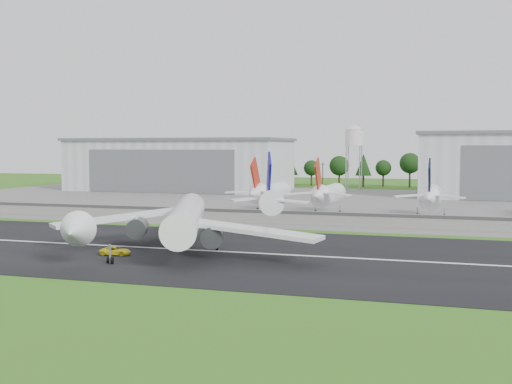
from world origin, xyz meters
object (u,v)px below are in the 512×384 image
(parked_jet_navy, at_px, (431,197))
(ground_vehicle, at_px, (115,251))
(parked_jet_red_a, at_px, (267,193))
(parked_jet_red_b, at_px, (327,194))
(main_airliner, at_px, (184,224))

(parked_jet_navy, bearing_deg, ground_vehicle, -124.06)
(parked_jet_red_a, distance_m, parked_jet_navy, 45.31)
(parked_jet_red_b, bearing_deg, parked_jet_red_a, 179.96)
(ground_vehicle, distance_m, parked_jet_red_a, 76.30)
(ground_vehicle, relative_size, parked_jet_red_b, 0.17)
(parked_jet_red_b, relative_size, parked_jet_navy, 1.00)
(parked_jet_red_b, bearing_deg, parked_jet_navy, 0.00)
(ground_vehicle, relative_size, parked_jet_red_a, 0.17)
(main_airliner, relative_size, parked_jet_red_a, 1.84)
(ground_vehicle, xyz_separation_m, parked_jet_red_a, (5.97, 75.88, 5.29))
(parked_jet_navy, bearing_deg, main_airliner, -122.01)
(ground_vehicle, bearing_deg, parked_jet_red_b, -26.02)
(main_airliner, height_order, ground_vehicle, main_airliner)
(main_airliner, bearing_deg, parked_jet_navy, -142.30)
(main_airliner, height_order, parked_jet_navy, main_airliner)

